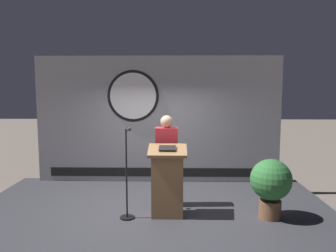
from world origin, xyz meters
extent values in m
plane|color=#6B6056|center=(0.00, 0.00, 0.00)|extent=(40.00, 40.00, 0.00)
cube|color=#333338|center=(0.00, 0.00, 0.15)|extent=(6.40, 4.00, 0.30)
cube|color=#9E9EA3|center=(0.00, 1.85, 1.72)|extent=(5.50, 0.10, 2.85)
cylinder|color=black|center=(-0.56, 1.80, 2.26)|extent=(1.16, 0.02, 1.16)
cylinder|color=white|center=(-0.56, 1.79, 2.26)|extent=(1.03, 0.02, 1.03)
cube|color=black|center=(0.00, 1.79, 0.52)|extent=(4.95, 0.02, 0.20)
cube|color=olive|center=(0.26, -0.21, 0.84)|extent=(0.52, 0.40, 1.08)
cube|color=olive|center=(0.26, -0.21, 1.41)|extent=(0.64, 0.50, 0.16)
cube|color=black|center=(0.26, -0.23, 1.45)|extent=(0.28, 0.20, 0.07)
cylinder|color=black|center=(0.24, 0.27, 0.70)|extent=(0.26, 0.26, 0.79)
cube|color=red|center=(0.24, 0.27, 1.41)|extent=(0.40, 0.24, 0.64)
sphere|color=tan|center=(0.24, 0.27, 1.84)|extent=(0.22, 0.22, 0.22)
cylinder|color=black|center=(-0.40, -0.36, 0.31)|extent=(0.24, 0.24, 0.02)
cylinder|color=black|center=(-0.40, -0.36, 1.04)|extent=(0.03, 0.03, 1.48)
cylinder|color=black|center=(-0.40, -0.17, 1.73)|extent=(0.02, 0.38, 0.02)
sphere|color=#262626|center=(-0.40, 0.02, 1.73)|extent=(0.07, 0.07, 0.07)
cylinder|color=brown|center=(1.96, -0.29, 0.45)|extent=(0.36, 0.36, 0.30)
sphere|color=#2D6B33|center=(1.96, -0.29, 0.95)|extent=(0.67, 0.67, 0.67)
camera|label=1|loc=(0.39, -5.58, 2.44)|focal=35.27mm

